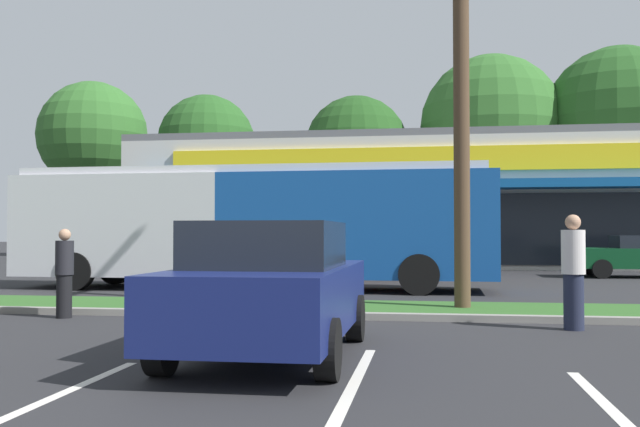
# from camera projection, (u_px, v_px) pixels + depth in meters

# --- Properties ---
(grass_median) EXTENTS (56.00, 2.20, 0.12)m
(grass_median) POSITION_uv_depth(u_px,v_px,m) (239.00, 307.00, 13.93)
(grass_median) COLOR #2D5B23
(grass_median) RESTS_ON ground_plane
(curb_lip) EXTENTS (56.00, 0.24, 0.12)m
(curb_lip) POSITION_uv_depth(u_px,v_px,m) (221.00, 314.00, 12.72)
(curb_lip) COLOR gray
(curb_lip) RESTS_ON ground_plane
(parking_stripe_1) EXTENTS (0.12, 4.80, 0.01)m
(parking_stripe_1) POSITION_uv_depth(u_px,v_px,m) (11.00, 415.00, 5.83)
(parking_stripe_1) COLOR silver
(parking_stripe_1) RESTS_ON ground_plane
(parking_stripe_2) EXTENTS (0.12, 4.80, 0.01)m
(parking_stripe_2) POSITION_uv_depth(u_px,v_px,m) (350.00, 391.00, 6.73)
(parking_stripe_2) COLOR silver
(parking_stripe_2) RESTS_ON ground_plane
(storefront_building) EXTENTS (24.51, 13.04, 5.87)m
(storefront_building) POSITION_uv_depth(u_px,v_px,m) (405.00, 204.00, 35.22)
(storefront_building) COLOR beige
(storefront_building) RESTS_ON ground_plane
(tree_far_left) EXTENTS (7.23, 7.23, 11.66)m
(tree_far_left) POSITION_uv_depth(u_px,v_px,m) (93.00, 136.00, 47.74)
(tree_far_left) COLOR #473323
(tree_far_left) RESTS_ON ground_plane
(tree_left) EXTENTS (6.33, 6.33, 10.53)m
(tree_left) POSITION_uv_depth(u_px,v_px,m) (206.00, 144.00, 46.46)
(tree_left) COLOR #473323
(tree_left) RESTS_ON ground_plane
(tree_mid_left) EXTENTS (6.18, 6.18, 9.74)m
(tree_mid_left) POSITION_uv_depth(u_px,v_px,m) (357.00, 148.00, 42.70)
(tree_mid_left) COLOR #473323
(tree_mid_left) RESTS_ON ground_plane
(tree_mid) EXTENTS (8.33, 8.33, 12.01)m
(tree_mid) POSITION_uv_depth(u_px,v_px,m) (492.00, 126.00, 41.97)
(tree_mid) COLOR #473323
(tree_mid) RESTS_ON ground_plane
(tree_mid_right) EXTENTS (8.30, 8.30, 12.10)m
(tree_mid_right) POSITION_uv_depth(u_px,v_px,m) (619.00, 120.00, 40.40)
(tree_mid_right) COLOR #473323
(tree_mid_right) RESTS_ON ground_plane
(utility_pole) EXTENTS (3.12, 2.39, 9.84)m
(utility_pole) POSITION_uv_depth(u_px,v_px,m) (453.00, 33.00, 13.43)
(utility_pole) COLOR #4C3826
(utility_pole) RESTS_ON ground_plane
(city_bus) EXTENTS (12.89, 2.84, 3.25)m
(city_bus) POSITION_uv_depth(u_px,v_px,m) (252.00, 223.00, 19.18)
(city_bus) COLOR #144793
(city_bus) RESTS_ON ground_plane
(car_0) EXTENTS (4.41, 1.98, 1.42)m
(car_0) POSITION_uv_depth(u_px,v_px,m) (639.00, 255.00, 24.23)
(car_0) COLOR #0C3F1E
(car_0) RESTS_ON ground_plane
(car_1) EXTENTS (4.28, 1.90, 1.49)m
(car_1) POSITION_uv_depth(u_px,v_px,m) (347.00, 256.00, 23.67)
(car_1) COLOR maroon
(car_1) RESTS_ON ground_plane
(car_2) EXTENTS (1.98, 4.37, 1.63)m
(car_2) POSITION_uv_depth(u_px,v_px,m) (271.00, 288.00, 8.64)
(car_2) COLOR navy
(car_2) RESTS_ON ground_plane
(pedestrian_near_bench) EXTENTS (0.36, 0.36, 1.78)m
(pedestrian_near_bench) POSITION_uv_depth(u_px,v_px,m) (573.00, 272.00, 11.03)
(pedestrian_near_bench) COLOR #1E2338
(pedestrian_near_bench) RESTS_ON ground_plane
(pedestrian_by_pole) EXTENTS (0.32, 0.32, 1.57)m
(pedestrian_by_pole) POSITION_uv_depth(u_px,v_px,m) (64.00, 273.00, 12.61)
(pedestrian_by_pole) COLOR black
(pedestrian_by_pole) RESTS_ON ground_plane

